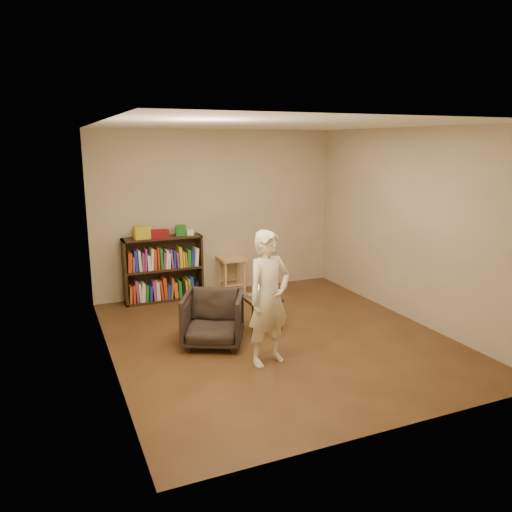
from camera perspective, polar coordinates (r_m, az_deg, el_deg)
name	(u,v)px	position (r m, az deg, el deg)	size (l,w,h in m)	color
floor	(277,337)	(6.37, 2.38, -9.29)	(4.50, 4.50, 0.00)	#422915
ceiling	(279,125)	(5.90, 2.62, 14.77)	(4.50, 4.50, 0.00)	white
wall_back	(217,212)	(8.07, -4.43, 4.98)	(4.00, 4.00, 0.00)	beige
wall_left	(106,250)	(5.46, -16.80, 0.66)	(4.50, 4.50, 0.00)	beige
wall_right	(411,226)	(7.09, 17.27, 3.34)	(4.50, 4.50, 0.00)	beige
bookshelf	(163,272)	(7.84, -10.55, -1.85)	(1.20, 0.30, 1.00)	black
box_yellow	(142,233)	(7.60, -12.93, 2.63)	(0.23, 0.17, 0.19)	gold
red_cloth	(158,234)	(7.67, -11.10, 2.50)	(0.32, 0.23, 0.11)	maroon
box_green	(181,230)	(7.78, -8.58, 2.93)	(0.16, 0.16, 0.16)	#1F7624
box_white	(190,232)	(7.79, -7.61, 2.71)	(0.11, 0.11, 0.09)	white
stool	(232,264)	(8.07, -2.80, -0.95)	(0.41, 0.41, 0.59)	tan
armchair	(213,319)	(6.08, -4.93, -7.18)	(0.69, 0.71, 0.65)	#2B231C
side_table	(261,302)	(6.49, 0.59, -5.28)	(0.45, 0.45, 0.46)	black
laptop	(264,291)	(6.49, 0.89, -4.06)	(0.38, 0.40, 0.23)	silver
person	(269,298)	(5.44, 1.47, -4.84)	(0.55, 0.36, 1.50)	beige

